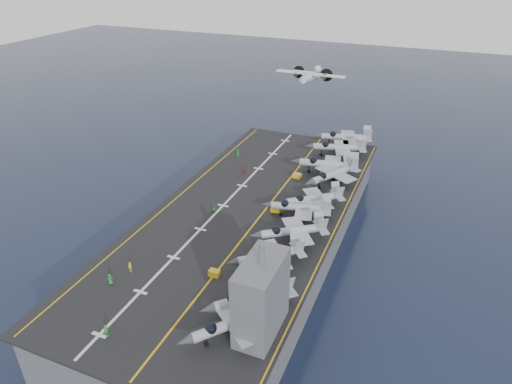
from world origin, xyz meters
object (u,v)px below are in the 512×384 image
at_px(island_superstructure, 261,289).
at_px(fighter_jet_0, 232,322).
at_px(transport_plane, 310,78).
at_px(tow_cart_a, 214,273).

relative_size(island_superstructure, fighter_jet_0, 0.87).
distance_m(island_superstructure, transport_plane, 92.73).
bearing_deg(island_superstructure, transport_plane, 102.78).
bearing_deg(tow_cart_a, transport_plane, 95.99).
height_order(island_superstructure, fighter_jet_0, island_superstructure).
xyz_separation_m(fighter_jet_0, tow_cart_a, (-8.54, 10.96, -1.95)).
bearing_deg(fighter_jet_0, tow_cart_a, 127.93).
xyz_separation_m(fighter_jet_0, transport_plane, (-17.14, 92.94, 10.76)).
relative_size(fighter_jet_0, tow_cart_a, 9.23).
distance_m(fighter_jet_0, tow_cart_a, 14.03).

